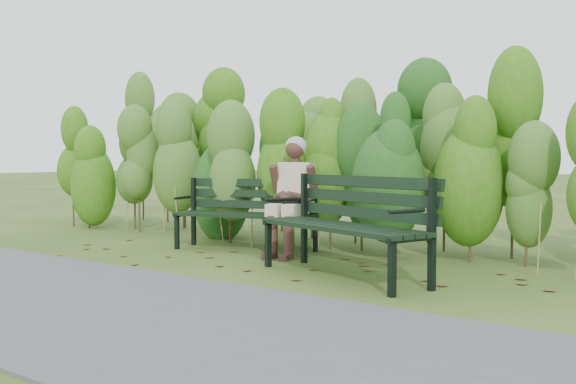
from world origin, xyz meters
The scene contains 7 objects.
ground centered at (0.00, 0.00, 0.00)m, with size 80.00×80.00×0.00m, color #304F18.
footpath centered at (0.00, -2.20, 0.01)m, with size 60.00×2.50×0.01m, color #474749.
hedge_band centered at (0.00, 1.86, 1.26)m, with size 11.04×1.67×2.42m.
leaf_litter centered at (-0.47, 0.11, 0.00)m, with size 5.90×2.11×0.01m.
bench_left centered at (-0.99, 0.85, 0.51)m, with size 1.80×1.01×0.86m.
bench_right centered at (0.98, 0.04, 0.56)m, with size 1.99×1.16×0.95m.
seated_woman centered at (-0.33, 0.85, 0.75)m, with size 0.60×0.87×1.36m.
Camera 1 is at (4.34, -5.27, 1.12)m, focal length 42.00 mm.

